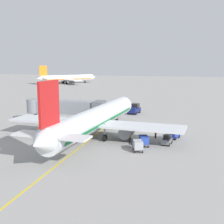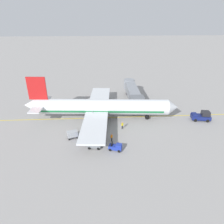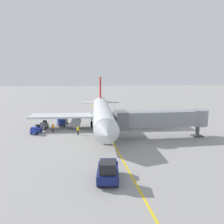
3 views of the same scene
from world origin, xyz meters
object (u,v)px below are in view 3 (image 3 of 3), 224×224
(ground_crew_loader, at_px, (53,127))
(parked_airliner, at_px, (102,113))
(baggage_tug_lead, at_px, (36,130))
(ground_crew_wing_walker, at_px, (78,130))
(jet_bridge, at_px, (162,119))
(baggage_tug_trailing, at_px, (44,125))
(ground_crew_marshaller, at_px, (72,123))
(pushback_tractor, at_px, (108,171))
(baggage_cart_front, at_px, (61,122))
(baggage_cart_second_in_train, at_px, (64,119))

(ground_crew_loader, bearing_deg, parked_airliner, -167.96)
(baggage_tug_lead, xyz_separation_m, ground_crew_wing_walker, (-7.92, 2.10, 0.24))
(parked_airliner, distance_m, baggage_tug_lead, 13.57)
(jet_bridge, bearing_deg, baggage_tug_trailing, -25.76)
(baggage_tug_trailing, distance_m, ground_crew_wing_walker, 9.28)
(ground_crew_loader, xyz_separation_m, ground_crew_marshaller, (-3.70, -3.75, 0.00))
(baggage_tug_lead, distance_m, ground_crew_wing_walker, 8.20)
(pushback_tractor, distance_m, ground_crew_marshaller, 26.45)
(ground_crew_wing_walker, relative_size, ground_crew_loader, 1.00)
(baggage_tug_trailing, height_order, ground_crew_wing_walker, ground_crew_wing_walker)
(parked_airliner, bearing_deg, ground_crew_wing_walker, 43.31)
(pushback_tractor, distance_m, ground_crew_loader, 23.69)
(jet_bridge, bearing_deg, baggage_tug_lead, -15.93)
(ground_crew_marshaller, bearing_deg, baggage_tug_trailing, 3.53)
(baggage_tug_lead, xyz_separation_m, ground_crew_loader, (-3.10, -0.62, 0.24))
(baggage_tug_trailing, distance_m, ground_crew_loader, 4.03)
(jet_bridge, height_order, baggage_cart_front, jet_bridge)
(baggage_tug_trailing, bearing_deg, jet_bridge, 154.24)
(parked_airliner, height_order, ground_crew_loader, parked_airliner)
(parked_airliner, xyz_separation_m, pushback_tractor, (2.18, 24.50, -2.09))
(parked_airliner, distance_m, ground_crew_marshaller, 6.84)
(ground_crew_wing_walker, bearing_deg, pushback_tractor, 98.55)
(ground_crew_loader, bearing_deg, jet_bridge, 160.08)
(parked_airliner, height_order, ground_crew_wing_walker, parked_airliner)
(parked_airliner, relative_size, ground_crew_wing_walker, 22.10)
(parked_airliner, height_order, baggage_cart_front, parked_airliner)
(pushback_tractor, distance_m, baggage_tug_lead, 24.33)
(pushback_tractor, relative_size, baggage_cart_second_in_train, 1.58)
(pushback_tractor, height_order, ground_crew_loader, pushback_tractor)
(jet_bridge, distance_m, baggage_cart_front, 22.25)
(baggage_tug_lead, height_order, baggage_cart_front, baggage_tug_lead)
(baggage_cart_second_in_train, xyz_separation_m, ground_crew_marshaller, (-2.05, 4.35, 0.00))
(pushback_tractor, xyz_separation_m, ground_crew_wing_walker, (2.96, -19.66, -0.15))
(parked_airliner, relative_size, ground_crew_loader, 22.10)
(baggage_tug_trailing, xyz_separation_m, ground_crew_wing_walker, (-6.98, 6.11, 0.24))
(ground_crew_marshaller, bearing_deg, parked_airliner, 165.42)
(parked_airliner, xyz_separation_m, ground_crew_loader, (9.96, 2.12, -2.23))
(ground_crew_wing_walker, bearing_deg, parked_airliner, -136.69)
(baggage_tug_trailing, bearing_deg, ground_crew_wing_walker, 138.82)
(parked_airliner, height_order, baggage_cart_second_in_train, parked_airliner)
(parked_airliner, bearing_deg, baggage_tug_lead, 11.86)
(parked_airliner, xyz_separation_m, baggage_cart_front, (8.74, -3.16, -2.24))
(baggage_tug_lead, relative_size, ground_crew_marshaller, 1.63)
(pushback_tractor, bearing_deg, ground_crew_loader, -70.84)
(baggage_cart_second_in_train, bearing_deg, ground_crew_loader, 78.48)
(ground_crew_loader, relative_size, ground_crew_marshaller, 1.00)
(ground_crew_marshaller, bearing_deg, ground_crew_loader, 45.43)
(baggage_tug_trailing, height_order, ground_crew_loader, ground_crew_loader)
(baggage_tug_lead, relative_size, baggage_cart_front, 0.93)
(baggage_cart_front, relative_size, ground_crew_wing_walker, 1.76)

